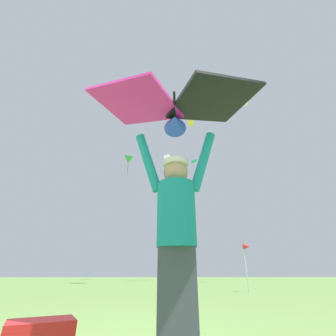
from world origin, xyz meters
The scene contains 10 objects.
kite_flyer_person centered at (0.38, -0.25, 0.94)m, with size 0.81×0.37×1.92m.
held_stunt_kite centered at (0.37, -0.33, 2.21)m, with size 1.82×1.03×0.40m.
distant_kite_teal_far_center centered at (4.79, 23.43, 13.47)m, with size 0.99×1.04×0.44m.
distant_kite_white_overhead_distant centered at (9.32, 16.86, 17.15)m, with size 1.00×1.01×0.19m.
distant_kite_green_mid_left centered at (1.37, 27.56, 10.14)m, with size 0.90×0.64×1.05m.
distant_kite_white_high_left centered at (1.46, 22.18, 12.90)m, with size 0.96×1.13×1.30m.
distant_kite_yellow_low_left centered at (4.61, 22.97, 19.06)m, with size 0.86×0.75×1.04m.
distant_kite_purple_low_right centered at (-0.75, 14.60, 17.02)m, with size 1.87×2.04×3.12m.
distant_kite_green_high_right centered at (-4.05, 28.91, 16.18)m, with size 2.01×2.16×3.30m.
marker_flag centered at (3.93, 7.56, 1.54)m, with size 0.30×0.24×1.78m.
Camera 1 is at (0.20, -2.27, 0.62)m, focal length 24.86 mm.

